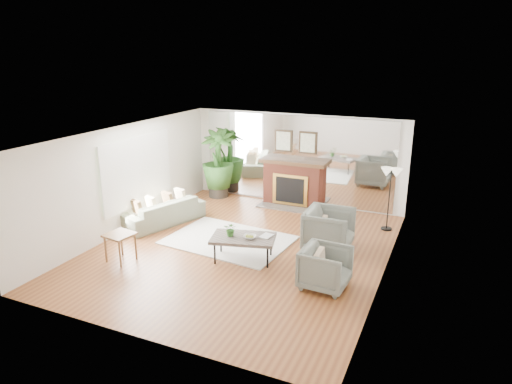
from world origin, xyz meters
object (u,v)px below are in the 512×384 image
at_px(sofa, 163,212).
at_px(floor_lamp, 391,177).
at_px(potted_ficus, 218,161).
at_px(armchair_back, 329,229).
at_px(armchair_front, 325,268).
at_px(side_table, 120,238).
at_px(coffee_table, 243,239).
at_px(fireplace, 292,182).

relative_size(sofa, floor_lamp, 1.37).
xyz_separation_m(sofa, potted_ficus, (0.21, 2.49, 0.75)).
relative_size(armchair_back, armchair_front, 1.18).
xyz_separation_m(side_table, potted_ficus, (-0.25, 4.61, 0.56)).
height_order(coffee_table, armchair_front, armchair_front).
relative_size(coffee_table, side_table, 2.41).
bearing_deg(floor_lamp, fireplace, 163.16).
height_order(coffee_table, floor_lamp, floor_lamp).
height_order(side_table, potted_ficus, potted_ficus).
height_order(armchair_back, potted_ficus, potted_ficus).
height_order(coffee_table, sofa, sofa).
bearing_deg(sofa, potted_ficus, -165.54).
bearing_deg(coffee_table, sofa, 158.33).
bearing_deg(sofa, side_table, 31.61).
bearing_deg(floor_lamp, coffee_table, -129.83).
bearing_deg(armchair_front, side_table, 102.15).
relative_size(side_table, floor_lamp, 0.39).
distance_m(armchair_front, potted_ficus, 5.92).
height_order(sofa, floor_lamp, floor_lamp).
xyz_separation_m(armchair_front, side_table, (-4.09, -0.64, 0.12)).
xyz_separation_m(armchair_back, armchair_front, (0.39, -1.65, -0.07)).
relative_size(sofa, armchair_front, 2.49).
distance_m(fireplace, floor_lamp, 2.89).
distance_m(fireplace, potted_ficus, 2.28).
height_order(side_table, floor_lamp, floor_lamp).
relative_size(sofa, side_table, 3.51).
height_order(coffee_table, potted_ficus, potted_ficus).
relative_size(sofa, potted_ficus, 1.05).
bearing_deg(armchair_front, potted_ficus, 50.81).
distance_m(armchair_back, side_table, 4.35).
relative_size(fireplace, side_table, 3.45).
xyz_separation_m(fireplace, potted_ficus, (-2.24, -0.16, 0.40)).
relative_size(armchair_front, potted_ficus, 0.42).
bearing_deg(potted_ficus, sofa, -94.94).
relative_size(coffee_table, floor_lamp, 0.94).
xyz_separation_m(fireplace, coffee_table, (0.27, -3.73, -0.19)).
bearing_deg(fireplace, side_table, -112.63).
bearing_deg(potted_ficus, armchair_back, -30.49).
xyz_separation_m(armchair_back, floor_lamp, (0.98, 1.67, 0.85)).
bearing_deg(potted_ficus, fireplace, 4.07).
bearing_deg(potted_ficus, floor_lamp, -7.60).
bearing_deg(floor_lamp, side_table, -139.86).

